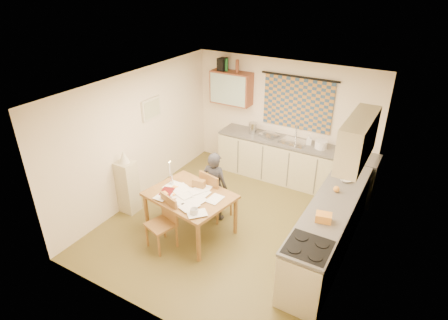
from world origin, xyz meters
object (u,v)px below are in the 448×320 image
Objects in this scene: stove at (305,274)px; shelf_stand at (128,187)px; counter_back at (293,163)px; counter_right at (329,228)px; dining_table at (191,213)px; person at (215,186)px; chair_far at (216,203)px.

shelf_stand is (-3.54, 0.42, 0.05)m from stove.
counter_right is at bearing -54.74° from counter_back.
dining_table is (-2.19, -0.66, -0.07)m from counter_right.
stove is 0.61× the size of dining_table.
counter_right is 3.19× the size of stove.
counter_right is 1.95× the size of dining_table.
dining_table is 0.64m from person.
counter_back is at bearing 80.02° from dining_table.
counter_back is 2.51× the size of person.
chair_far reaches higher than counter_back.
person reaches higher than chair_far.
chair_far is 0.94× the size of shelf_stand.
stove is (0.00, -1.14, 0.01)m from counter_right.
dining_table is (-2.19, 0.48, -0.08)m from stove.
counter_back is at bearing 48.26° from shelf_stand.
counter_back reaches higher than dining_table.
counter_back is at bearing 125.26° from counter_right.
person is at bearing 87.68° from chair_far.
chair_far reaches higher than dining_table.
counter_right is 3.61m from shelf_stand.
person is (0.14, 0.56, 0.28)m from dining_table.
counter_right is 2.05m from person.
dining_table is at bearing 167.61° from stove.
counter_right is (1.28, -1.81, -0.00)m from counter_back.
stove is 0.91× the size of shelf_stand.
counter_back is at bearing -113.70° from person.
stove is 3.57m from shelf_stand.
person is (-0.01, -0.03, 0.36)m from chair_far.
shelf_stand is (-1.51, -0.65, 0.21)m from chair_far.
stove is at bearing -6.79° from shelf_stand.
counter_back is 2.64m from dining_table.
counter_back is 2.22m from counter_right.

